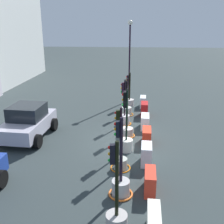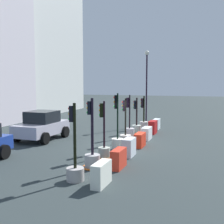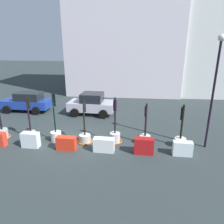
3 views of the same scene
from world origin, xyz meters
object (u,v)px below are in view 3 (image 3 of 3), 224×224
object	(u,v)px
construction_barrier_2	(31,140)
car_silver_hatchback	(92,104)
traffic_light_4	(85,136)
construction_barrier_4	(104,145)
car_blue_estate	(27,102)
traffic_light_7	(180,138)
traffic_light_5	(115,135)
traffic_light_6	(145,137)
traffic_light_3	(56,132)
construction_barrier_3	(66,143)
construction_barrier_6	(182,148)
street_lamp_post	(215,78)
traffic_light_2	(31,131)
traffic_light_1	(2,131)
construction_barrier_5	(144,146)

from	to	relation	value
construction_barrier_2	car_silver_hatchback	distance (m)	6.69
construction_barrier_2	car_silver_hatchback	size ratio (longest dim) A/B	0.26
traffic_light_4	construction_barrier_4	xyz separation A→B (m)	(1.32, -1.04, -0.01)
car_blue_estate	traffic_light_7	bearing A→B (deg)	-24.17
traffic_light_5	traffic_light_7	xyz separation A→B (m)	(3.81, -0.19, 0.07)
traffic_light_5	traffic_light_6	xyz separation A→B (m)	(1.80, -0.07, -0.04)
car_blue_estate	traffic_light_5	bearing A→B (deg)	-32.31
traffic_light_3	construction_barrier_3	world-z (taller)	traffic_light_3
traffic_light_7	construction_barrier_6	world-z (taller)	traffic_light_7
car_blue_estate	street_lamp_post	bearing A→B (deg)	-21.57
traffic_light_2	street_lamp_post	xyz separation A→B (m)	(10.56, -0.06, 3.52)
traffic_light_1	construction_barrier_2	xyz separation A→B (m)	(2.38, -1.00, -0.04)
traffic_light_1	traffic_light_5	size ratio (longest dim) A/B	1.06
traffic_light_1	construction_barrier_4	size ratio (longest dim) A/B	2.55
construction_barrier_4	car_blue_estate	world-z (taller)	car_blue_estate
traffic_light_7	construction_barrier_2	xyz separation A→B (m)	(-8.59, -0.98, -0.10)
construction_barrier_3	construction_barrier_4	world-z (taller)	construction_barrier_4
construction_barrier_4	street_lamp_post	xyz separation A→B (m)	(5.75, 1.13, 3.62)
construction_barrier_5	construction_barrier_3	bearing A→B (deg)	-179.97
traffic_light_2	street_lamp_post	distance (m)	11.13
construction_barrier_3	construction_barrier_5	distance (m)	4.32
car_blue_estate	construction_barrier_6	bearing A→B (deg)	-28.23
traffic_light_3	car_blue_estate	size ratio (longest dim) A/B	0.71
traffic_light_2	car_silver_hatchback	bearing A→B (deg)	60.84
construction_barrier_5	street_lamp_post	xyz separation A→B (m)	(3.57, 1.15, 3.56)
traffic_light_6	construction_barrier_5	world-z (taller)	traffic_light_6
traffic_light_1	traffic_light_3	distance (m)	3.54
construction_barrier_4	construction_barrier_5	size ratio (longest dim) A/B	1.10
traffic_light_6	street_lamp_post	size ratio (longest dim) A/B	0.41
construction_barrier_4	construction_barrier_6	size ratio (longest dim) A/B	1.13
traffic_light_4	car_silver_hatchback	world-z (taller)	traffic_light_4
traffic_light_2	construction_barrier_2	world-z (taller)	traffic_light_2
car_silver_hatchback	street_lamp_post	bearing A→B (deg)	-34.04
traffic_light_1	car_blue_estate	world-z (taller)	traffic_light_1
traffic_light_7	construction_barrier_2	size ratio (longest dim) A/B	2.53
traffic_light_1	traffic_light_4	size ratio (longest dim) A/B	1.11
traffic_light_4	car_silver_hatchback	size ratio (longest dim) A/B	0.68
construction_barrier_6	car_silver_hatchback	distance (m)	8.83
construction_barrier_3	construction_barrier_4	size ratio (longest dim) A/B	0.95
traffic_light_1	car_silver_hatchback	size ratio (longest dim) A/B	0.76
construction_barrier_2	street_lamp_post	world-z (taller)	street_lamp_post
car_silver_hatchback	construction_barrier_5	bearing A→B (deg)	-56.94
traffic_light_3	construction_barrier_6	bearing A→B (deg)	-7.56
construction_barrier_3	car_silver_hatchback	xyz separation A→B (m)	(0.19, 6.35, 0.50)
traffic_light_3	car_silver_hatchback	size ratio (longest dim) A/B	0.78
construction_barrier_5	car_blue_estate	xyz separation A→B (m)	(-9.96, 6.49, 0.40)
traffic_light_1	car_silver_hatchback	world-z (taller)	traffic_light_1
car_silver_hatchback	construction_barrier_6	bearing A→B (deg)	-45.57
car_silver_hatchback	street_lamp_post	size ratio (longest dim) A/B	0.63
construction_barrier_6	construction_barrier_5	bearing A→B (deg)	-178.62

